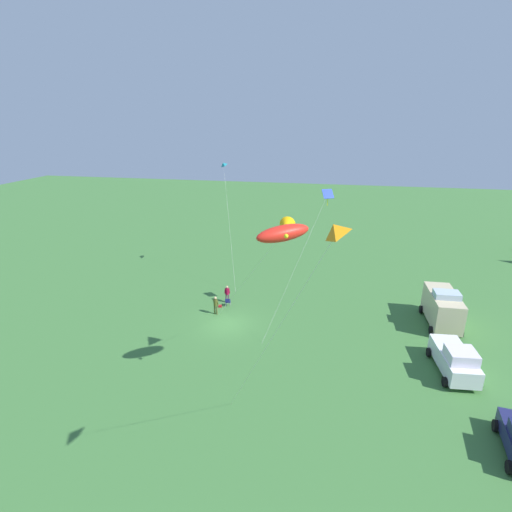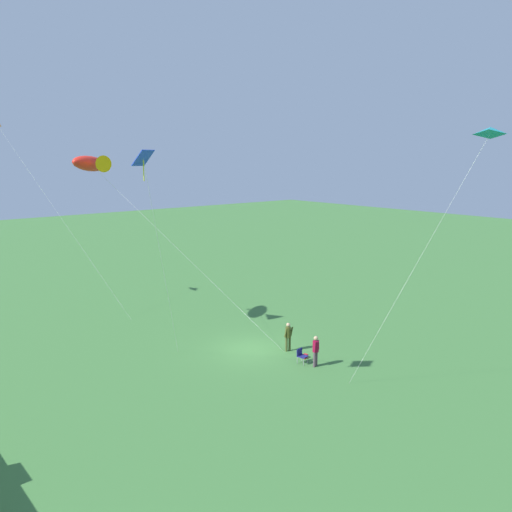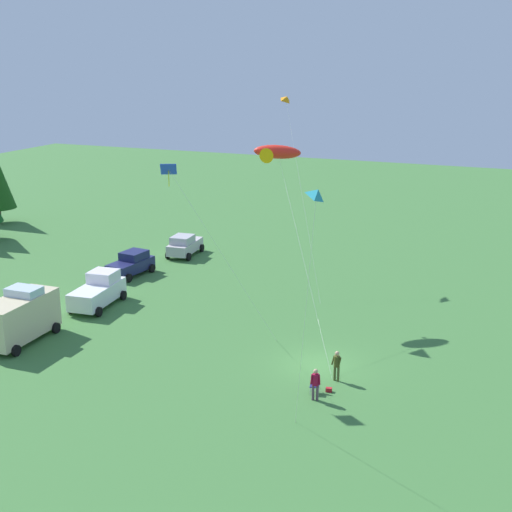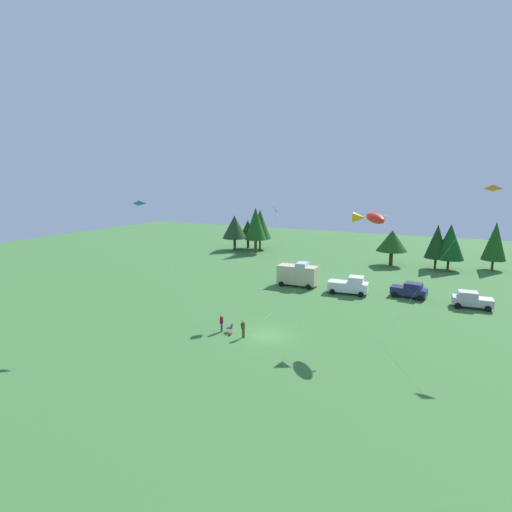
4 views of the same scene
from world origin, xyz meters
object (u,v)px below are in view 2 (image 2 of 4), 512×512
folding_chair (301,355)px  person_spectator (316,349)px  person_kite_flyer (288,335)px  backpack_on_grass (305,356)px  kite_large_fish (92,164)px  kite_diamond_blue (145,169)px  kite_delta_teal (489,133)px

folding_chair → person_spectator: (-0.82, -0.28, 0.53)m
person_kite_flyer → person_spectator: same height
person_kite_flyer → backpack_on_grass: (-1.41, -0.00, -0.91)m
person_kite_flyer → backpack_on_grass: 1.68m
kite_large_fish → backpack_on_grass: bearing=-146.5°
kite_large_fish → kite_diamond_blue: (-10.52, 1.97, -0.12)m
person_spectator → kite_large_fish: size_ratio=0.15×
folding_chair → person_kite_flyer: bearing=149.4°
person_kite_flyer → folding_chair: size_ratio=2.12×
kite_delta_teal → kite_large_fish: bearing=24.9°
folding_chair → person_spectator: size_ratio=0.47×
person_kite_flyer → folding_chair: (-1.77, 0.66, -0.53)m
person_kite_flyer → backpack_on_grass: person_kite_flyer is taller
folding_chair → backpack_on_grass: 0.84m
person_kite_flyer → kite_large_fish: bearing=-131.2°
folding_chair → person_spectator: bearing=8.5°
kite_delta_teal → kite_diamond_blue: bearing=50.4°
person_spectator → kite_delta_teal: size_ratio=0.14×
person_kite_flyer → kite_large_fish: kite_large_fish is taller
kite_diamond_blue → person_kite_flyer: bearing=-84.9°
person_kite_flyer → kite_delta_teal: bearing=22.1°
folding_chair → kite_large_fish: 16.88m
folding_chair → backpack_on_grass: folding_chair is taller
folding_chair → kite_diamond_blue: 13.50m
person_kite_flyer → folding_chair: bearing=-8.9°
person_spectator → kite_diamond_blue: kite_diamond_blue is taller
person_spectator → kite_large_fish: bearing=-167.3°
folding_chair → backpack_on_grass: (0.35, -0.67, -0.38)m
person_kite_flyer → person_spectator: (-2.59, 0.39, 0.00)m
person_kite_flyer → kite_diamond_blue: kite_diamond_blue is taller
person_spectator → person_kite_flyer: bearing=154.6°
person_spectator → folding_chair: bearing=-178.3°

